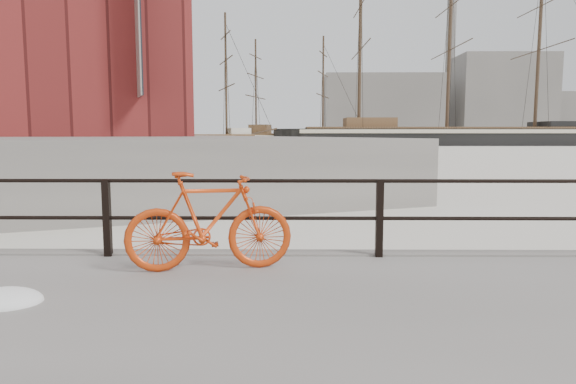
% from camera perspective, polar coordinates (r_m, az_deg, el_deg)
% --- Properties ---
extents(far_quay, '(78.44, 148.07, 1.80)m').
position_cam_1_polar(far_quay, '(86.24, -23.71, 5.26)').
color(far_quay, gray).
rests_on(far_quay, ground).
extents(bicycle, '(1.92, 0.61, 1.15)m').
position_cam_1_polar(bicycle, '(5.97, -8.76, -3.23)').
color(bicycle, red).
rests_on(bicycle, promenade).
extents(barque_black, '(64.54, 21.90, 36.06)m').
position_cam_1_polar(barque_black, '(89.62, 17.16, 4.97)').
color(barque_black, black).
rests_on(barque_black, ground).
extents(schooner_mid, '(27.59, 16.67, 18.80)m').
position_cam_1_polar(schooner_mid, '(87.87, 0.10, 5.23)').
color(schooner_mid, silver).
rests_on(schooner_mid, ground).
extents(schooner_left, '(29.52, 20.04, 20.28)m').
position_cam_1_polar(schooner_left, '(76.53, -11.35, 4.92)').
color(schooner_left, beige).
rests_on(schooner_left, ground).
extents(workboat_far, '(10.69, 11.03, 7.00)m').
position_cam_1_polar(workboat_far, '(56.60, -27.77, 3.80)').
color(workboat_far, black).
rests_on(workboat_far, ground).
extents(apartment_mustard, '(26.02, 22.15, 22.20)m').
position_cam_1_polar(apartment_mustard, '(54.56, -27.90, 17.36)').
color(apartment_mustard, gold).
rests_on(apartment_mustard, far_quay).
extents(apartment_cream, '(24.16, 21.40, 21.20)m').
position_cam_1_polar(apartment_cream, '(77.07, -25.93, 13.66)').
color(apartment_cream, beige).
rests_on(apartment_cream, far_quay).
extents(apartment_grey, '(26.02, 22.15, 23.20)m').
position_cam_1_polar(apartment_grey, '(98.98, -24.95, 12.55)').
color(apartment_grey, '#9F9F9A').
rests_on(apartment_grey, far_quay).
extents(apartment_brick, '(27.87, 22.90, 21.20)m').
position_cam_1_polar(apartment_brick, '(121.74, -24.27, 10.86)').
color(apartment_brick, brown).
rests_on(apartment_brick, far_quay).
extents(industrial_west, '(32.00, 18.00, 18.00)m').
position_cam_1_polar(industrial_west, '(148.85, 10.28, 9.11)').
color(industrial_west, gray).
rests_on(industrial_west, ground).
extents(industrial_mid, '(26.00, 20.00, 24.00)m').
position_cam_1_polar(industrial_mid, '(163.24, 22.38, 9.55)').
color(industrial_mid, gray).
rests_on(industrial_mid, ground).
extents(industrial_east, '(20.00, 16.00, 14.00)m').
position_cam_1_polar(industrial_east, '(177.15, 28.69, 7.34)').
color(industrial_east, gray).
rests_on(industrial_east, ground).
extents(smokestack, '(2.80, 2.80, 44.00)m').
position_cam_1_polar(smokestack, '(164.65, 17.55, 13.20)').
color(smokestack, gray).
rests_on(smokestack, ground).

